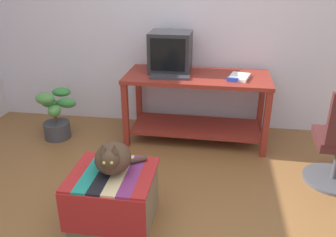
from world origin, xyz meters
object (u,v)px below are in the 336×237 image
at_px(book, 239,77).
at_px(ottoman_with_blanket, 114,197).
at_px(potted_plant, 56,116).
at_px(desk, 197,96).
at_px(cat, 113,158).
at_px(keyboard, 170,77).
at_px(stapler, 232,80).
at_px(tv_monitor, 170,52).

height_order(book, ottoman_with_blanket, book).
bearing_deg(potted_plant, book, 4.47).
height_order(desk, ottoman_with_blanket, desk).
xyz_separation_m(ottoman_with_blanket, cat, (0.01, 0.02, 0.32)).
bearing_deg(book, ottoman_with_blanket, -109.02).
xyz_separation_m(keyboard, potted_plant, (-1.26, -0.06, -0.49)).
bearing_deg(stapler, keyboard, 97.54).
relative_size(desk, tv_monitor, 3.46).
xyz_separation_m(tv_monitor, stapler, (0.65, -0.28, -0.19)).
xyz_separation_m(desk, cat, (-0.49, -1.45, 0.02)).
bearing_deg(stapler, ottoman_with_blanket, 156.99).
bearing_deg(stapler, cat, 156.72).
bearing_deg(keyboard, book, 2.95).
xyz_separation_m(desk, potted_plant, (-1.53, -0.21, -0.25)).
distance_m(tv_monitor, ottoman_with_blanket, 1.74).
bearing_deg(potted_plant, stapler, 0.91).
relative_size(book, ottoman_with_blanket, 0.45).
height_order(tv_monitor, keyboard, tv_monitor).
bearing_deg(stapler, book, -19.34).
distance_m(cat, stapler, 1.54).
height_order(desk, potted_plant, desk).
bearing_deg(potted_plant, cat, -49.86).
height_order(ottoman_with_blanket, potted_plant, potted_plant).
bearing_deg(ottoman_with_blanket, potted_plant, 129.42).
height_order(tv_monitor, potted_plant, tv_monitor).
distance_m(keyboard, ottoman_with_blanket, 1.44).
bearing_deg(keyboard, cat, -104.20).
bearing_deg(cat, tv_monitor, 75.54).
bearing_deg(cat, book, 49.18).
bearing_deg(stapler, potted_plant, 101.28).
xyz_separation_m(cat, stapler, (0.84, 1.27, 0.23)).
bearing_deg(book, stapler, -105.66).
xyz_separation_m(keyboard, stapler, (0.62, -0.03, 0.01)).
relative_size(keyboard, stapler, 3.64).
bearing_deg(potted_plant, keyboard, 2.75).
xyz_separation_m(ottoman_with_blanket, potted_plant, (-1.04, 1.26, 0.05)).
bearing_deg(tv_monitor, stapler, -22.46).
relative_size(book, cat, 0.70).
xyz_separation_m(book, cat, (-0.91, -1.39, -0.22)).
relative_size(cat, stapler, 3.49).
relative_size(book, potted_plant, 0.49).
distance_m(keyboard, cat, 1.33).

